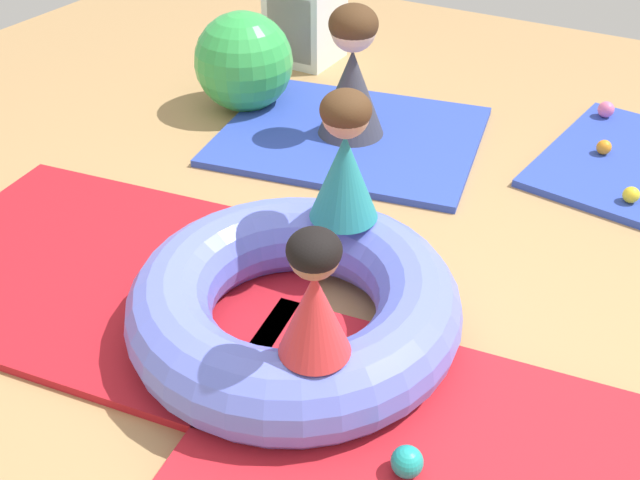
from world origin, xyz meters
TOP-DOWN VIEW (x-y plane):
  - ground_plane at (0.00, 0.00)m, footprint 8.00×8.00m
  - gym_mat_center_rear at (-1.05, -0.21)m, footprint 1.92×1.52m
  - gym_mat_far_left at (0.62, -0.39)m, footprint 1.80×1.20m
  - gym_mat_far_right at (-0.73, 1.46)m, footprint 1.65×1.46m
  - inflatable_cushion at (-0.13, -0.15)m, footprint 1.28×1.28m
  - child_in_red at (0.15, -0.47)m, footprint 0.32×0.32m
  - child_in_teal at (-0.15, 0.28)m, footprint 0.40×0.40m
  - adult_seated at (-0.73, 1.46)m, footprint 0.48×0.48m
  - play_ball_green at (-0.38, -0.36)m, footprint 0.07×0.07m
  - play_ball_orange at (0.61, 1.92)m, footprint 0.08×0.08m
  - play_ball_yellow at (0.83, 1.48)m, footprint 0.08×0.08m
  - play_ball_pink at (0.51, 2.40)m, footprint 0.10×0.10m
  - play_ball_teal at (0.53, -0.55)m, footprint 0.10×0.10m
  - exercise_ball_large at (-1.49, 1.51)m, footprint 0.60×0.60m
  - storage_cube at (-1.58, 2.37)m, footprint 0.44×0.44m

SIDE VIEW (x-z plane):
  - ground_plane at x=0.00m, z-range 0.00..0.00m
  - gym_mat_center_rear at x=-1.05m, z-range 0.00..0.04m
  - gym_mat_far_left at x=0.62m, z-range 0.00..0.04m
  - gym_mat_far_right at x=-0.73m, z-range 0.00..0.04m
  - play_ball_green at x=-0.38m, z-range 0.04..0.11m
  - play_ball_orange at x=0.61m, z-range 0.04..0.12m
  - play_ball_yellow at x=0.83m, z-range 0.04..0.12m
  - play_ball_pink at x=0.51m, z-range 0.04..0.14m
  - play_ball_teal at x=0.53m, z-range 0.04..0.14m
  - inflatable_cushion at x=-0.13m, z-range 0.00..0.33m
  - storage_cube at x=-1.58m, z-range 0.00..0.56m
  - exercise_ball_large at x=-1.49m, z-range 0.00..0.60m
  - adult_seated at x=-0.73m, z-range 0.03..0.78m
  - child_in_red at x=0.15m, z-range 0.32..0.79m
  - child_in_teal at x=-0.15m, z-range 0.32..0.87m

